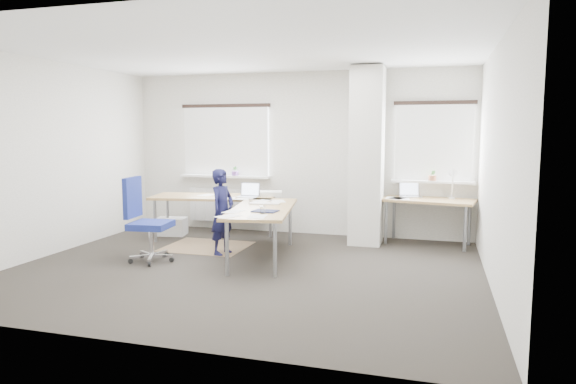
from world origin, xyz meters
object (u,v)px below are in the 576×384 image
(task_chair, at_px, (148,238))
(person, at_px, (222,212))
(desk_main, at_px, (239,203))
(desk_side, at_px, (428,202))

(task_chair, bearing_deg, person, 34.13)
(desk_main, height_order, task_chair, task_chair)
(desk_main, distance_m, task_chair, 1.48)
(desk_side, relative_size, task_chair, 1.29)
(desk_side, bearing_deg, desk_main, -149.02)
(desk_main, xyz_separation_m, task_chair, (-0.90, -1.11, -0.37))
(desk_side, height_order, task_chair, desk_side)
(desk_side, distance_m, person, 3.23)
(desk_main, distance_m, person, 0.44)
(desk_main, relative_size, desk_side, 1.88)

